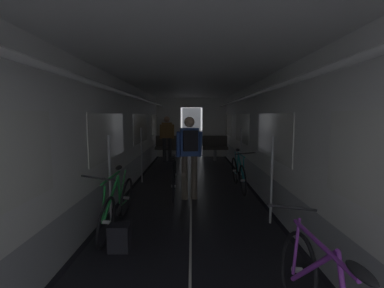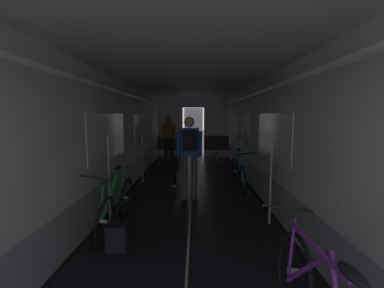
# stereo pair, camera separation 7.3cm
# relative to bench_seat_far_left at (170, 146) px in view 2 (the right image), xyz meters

# --- Properties ---
(train_car_shell) EXTENTS (3.14, 12.34, 2.57)m
(train_car_shell) POSITION_rel_bench_seat_far_left_xyz_m (0.90, -4.47, 1.13)
(train_car_shell) COLOR black
(train_car_shell) RESTS_ON ground
(bench_seat_far_left) EXTENTS (0.98, 0.51, 0.95)m
(bench_seat_far_left) POSITION_rel_bench_seat_far_left_xyz_m (0.00, 0.00, 0.00)
(bench_seat_far_left) COLOR gray
(bench_seat_far_left) RESTS_ON ground
(bench_seat_far_right) EXTENTS (0.98, 0.51, 0.95)m
(bench_seat_far_right) POSITION_rel_bench_seat_far_left_xyz_m (1.80, 0.00, 0.00)
(bench_seat_far_right) COLOR gray
(bench_seat_far_right) RESTS_ON ground
(bicycle_green) EXTENTS (0.44, 1.69, 0.96)m
(bicycle_green) POSITION_rel_bench_seat_far_left_xyz_m (-0.19, -6.22, -0.19)
(bicycle_green) COLOR black
(bicycle_green) RESTS_ON ground
(bicycle_teal) EXTENTS (0.44, 1.69, 0.95)m
(bicycle_teal) POSITION_rel_bench_seat_far_left_xyz_m (2.01, -4.01, -0.18)
(bicycle_teal) COLOR black
(bicycle_teal) RESTS_ON ground
(person_cyclist_aisle) EXTENTS (0.55, 0.42, 1.69)m
(person_cyclist_aisle) POSITION_rel_bench_seat_far_left_xyz_m (0.87, -4.75, 0.45)
(person_cyclist_aisle) COLOR brown
(person_cyclist_aisle) RESTS_ON ground
(bicycle_black_in_aisle) EXTENTS (0.44, 1.69, 0.94)m
(bicycle_black_in_aisle) POSITION_rel_bench_seat_far_left_xyz_m (0.54, -4.49, -0.18)
(bicycle_black_in_aisle) COLOR black
(bicycle_black_in_aisle) RESTS_ON ground
(person_standing_near_bench) EXTENTS (0.53, 0.23, 1.69)m
(person_standing_near_bench) POSITION_rel_bench_seat_far_left_xyz_m (0.00, -0.38, 0.41)
(person_standing_near_bench) COLOR #2D2D33
(person_standing_near_bench) RESTS_ON ground
(backpack_on_floor) EXTENTS (0.26, 0.20, 0.34)m
(backpack_on_floor) POSITION_rel_bench_seat_far_left_xyz_m (0.00, -6.84, -0.40)
(backpack_on_floor) COLOR black
(backpack_on_floor) RESTS_ON ground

